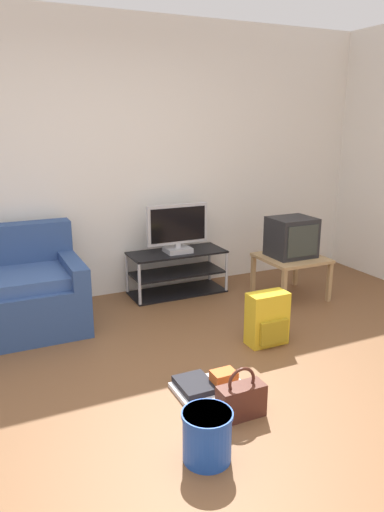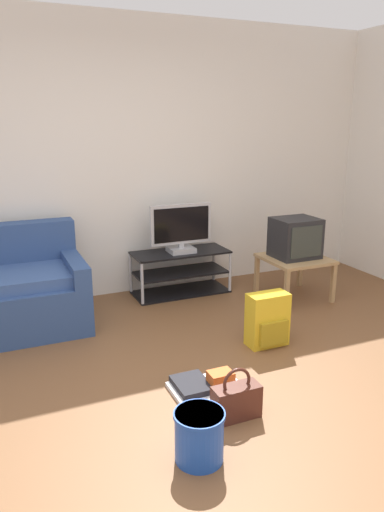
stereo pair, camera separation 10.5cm
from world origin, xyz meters
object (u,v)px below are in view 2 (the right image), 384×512
at_px(flat_tv, 181,229).
at_px(floor_tray, 206,385).
at_px(side_table, 295,263).
at_px(backpack, 268,320).
at_px(crt_tv, 295,238).
at_px(handbag, 236,400).
at_px(cleaning_bucket, 199,435).
at_px(tv_stand, 180,272).

bearing_deg(flat_tv, floor_tray, -107.26).
relative_size(side_table, backpack, 1.40).
bearing_deg(crt_tv, side_table, -90.00).
bearing_deg(side_table, crt_tv, 90.00).
xyz_separation_m(handbag, cleaning_bucket, (-0.36, -0.25, 0.03)).
relative_size(tv_stand, floor_tray, 2.11).
bearing_deg(flat_tv, cleaning_bucket, -110.04).
relative_size(crt_tv, cleaning_bucket, 1.52).
bearing_deg(crt_tv, floor_tray, -140.95).
xyz_separation_m(tv_stand, crt_tv, (0.99, -0.57, 0.40)).
xyz_separation_m(cleaning_bucket, floor_tray, (0.31, 0.59, -0.11)).
xyz_separation_m(tv_stand, backpack, (0.18, -1.40, -0.01)).
bearing_deg(side_table, flat_tv, 150.41).
height_order(handbag, floor_tray, handbag).
bearing_deg(handbag, side_table, 46.35).
distance_m(side_table, floor_tray, 2.02).
bearing_deg(backpack, side_table, 25.14).
bearing_deg(floor_tray, side_table, 38.69).
relative_size(flat_tv, floor_tray, 1.39).
relative_size(tv_stand, side_table, 1.63).
xyz_separation_m(crt_tv, floor_tray, (-1.55, -1.26, -0.58)).
bearing_deg(cleaning_bucket, flat_tv, 69.96).
distance_m(tv_stand, side_table, 1.16).
height_order(side_table, backpack, backpack).
bearing_deg(crt_tv, backpack, -134.58).
bearing_deg(cleaning_bucket, tv_stand, 70.13).
distance_m(crt_tv, backpack, 1.23).
relative_size(tv_stand, flat_tv, 1.53).
xyz_separation_m(crt_tv, backpack, (-0.81, -0.83, -0.41)).
relative_size(backpack, cleaning_bucket, 1.54).
bearing_deg(floor_tray, tv_stand, 72.93).
height_order(flat_tv, cleaning_bucket, flat_tv).
xyz_separation_m(flat_tv, crt_tv, (0.99, -0.55, -0.07)).
xyz_separation_m(backpack, floor_tray, (-0.74, -0.43, -0.17)).
bearing_deg(backpack, floor_tray, -169.30).
height_order(handbag, cleaning_bucket, handbag).
bearing_deg(crt_tv, cleaning_bucket, -135.24).
height_order(side_table, crt_tv, crt_tv).
height_order(flat_tv, floor_tray, flat_tv).
xyz_separation_m(side_table, handbag, (-1.51, -1.58, -0.25)).
distance_m(tv_stand, handbag, 2.23).
relative_size(tv_stand, crt_tv, 2.31).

